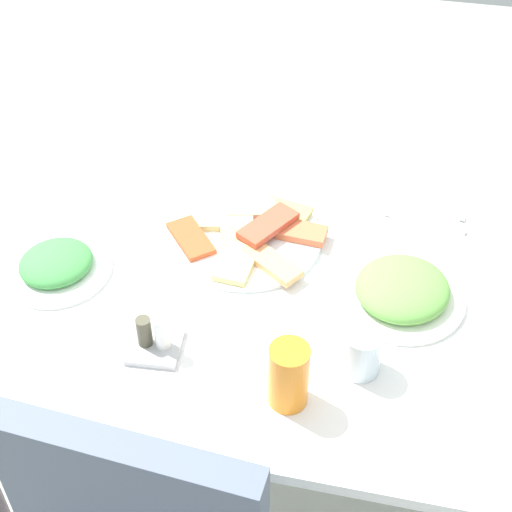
{
  "coord_description": "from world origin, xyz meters",
  "views": [
    {
      "loc": [
        -0.2,
        1.0,
        1.77
      ],
      "look_at": [
        0.02,
        -0.05,
        0.77
      ],
      "focal_mm": 54.11,
      "sensor_mm": 36.0,
      "label": 1
    }
  ],
  "objects_px": {
    "condiment_caddy": "(154,340)",
    "spoon": "(425,222)",
    "salad_plate_greens": "(402,290)",
    "fork": "(425,211)",
    "paper_napkin": "(425,218)",
    "dining_table": "(263,319)",
    "drinking_glass": "(361,352)",
    "salad_plate_rice": "(56,265)",
    "soda_can": "(289,375)",
    "pide_platter": "(249,236)"
  },
  "relations": [
    {
      "from": "condiment_caddy",
      "to": "spoon",
      "type": "bearing_deg",
      "value": -135.19
    },
    {
      "from": "salad_plate_greens",
      "to": "fork",
      "type": "height_order",
      "value": "salad_plate_greens"
    },
    {
      "from": "paper_napkin",
      "to": "condiment_caddy",
      "type": "xyz_separation_m",
      "value": [
        0.44,
        0.45,
        0.02
      ]
    },
    {
      "from": "dining_table",
      "to": "spoon",
      "type": "xyz_separation_m",
      "value": [
        -0.29,
        -0.25,
        0.09
      ]
    },
    {
      "from": "drinking_glass",
      "to": "spoon",
      "type": "bearing_deg",
      "value": -102.23
    },
    {
      "from": "salad_plate_rice",
      "to": "soda_can",
      "type": "relative_size",
      "value": 1.71
    },
    {
      "from": "fork",
      "to": "condiment_caddy",
      "type": "relative_size",
      "value": 1.68
    },
    {
      "from": "pide_platter",
      "to": "paper_napkin",
      "type": "height_order",
      "value": "pide_platter"
    },
    {
      "from": "pide_platter",
      "to": "condiment_caddy",
      "type": "bearing_deg",
      "value": 72.64
    },
    {
      "from": "salad_plate_greens",
      "to": "drinking_glass",
      "type": "distance_m",
      "value": 0.19
    },
    {
      "from": "dining_table",
      "to": "paper_napkin",
      "type": "xyz_separation_m",
      "value": [
        -0.29,
        -0.27,
        0.09
      ]
    },
    {
      "from": "dining_table",
      "to": "salad_plate_rice",
      "type": "height_order",
      "value": "salad_plate_rice"
    },
    {
      "from": "dining_table",
      "to": "pide_platter",
      "type": "xyz_separation_m",
      "value": [
        0.06,
        -0.12,
        0.1
      ]
    },
    {
      "from": "drinking_glass",
      "to": "paper_napkin",
      "type": "relative_size",
      "value": 0.61
    },
    {
      "from": "drinking_glass",
      "to": "paper_napkin",
      "type": "height_order",
      "value": "drinking_glass"
    },
    {
      "from": "spoon",
      "to": "paper_napkin",
      "type": "bearing_deg",
      "value": -80.51
    },
    {
      "from": "drinking_glass",
      "to": "spoon",
      "type": "xyz_separation_m",
      "value": [
        -0.09,
        -0.41,
        -0.04
      ]
    },
    {
      "from": "salad_plate_greens",
      "to": "drinking_glass",
      "type": "xyz_separation_m",
      "value": [
        0.06,
        0.18,
        0.02
      ]
    },
    {
      "from": "salad_plate_greens",
      "to": "spoon",
      "type": "xyz_separation_m",
      "value": [
        -0.03,
        -0.22,
        -0.02
      ]
    },
    {
      "from": "soda_can",
      "to": "fork",
      "type": "relative_size",
      "value": 0.75
    },
    {
      "from": "pide_platter",
      "to": "drinking_glass",
      "type": "bearing_deg",
      "value": 132.36
    },
    {
      "from": "pide_platter",
      "to": "salad_plate_greens",
      "type": "distance_m",
      "value": 0.33
    },
    {
      "from": "salad_plate_greens",
      "to": "fork",
      "type": "bearing_deg",
      "value": -96.8
    },
    {
      "from": "soda_can",
      "to": "condiment_caddy",
      "type": "xyz_separation_m",
      "value": [
        0.24,
        -0.06,
        -0.04
      ]
    },
    {
      "from": "pide_platter",
      "to": "spoon",
      "type": "distance_m",
      "value": 0.36
    },
    {
      "from": "pide_platter",
      "to": "salad_plate_rice",
      "type": "xyz_separation_m",
      "value": [
        0.34,
        0.16,
        0.0
      ]
    },
    {
      "from": "soda_can",
      "to": "drinking_glass",
      "type": "distance_m",
      "value": 0.14
    },
    {
      "from": "soda_can",
      "to": "fork",
      "type": "bearing_deg",
      "value": -110.23
    },
    {
      "from": "fork",
      "to": "spoon",
      "type": "relative_size",
      "value": 0.96
    },
    {
      "from": "drinking_glass",
      "to": "pide_platter",
      "type": "bearing_deg",
      "value": -47.64
    },
    {
      "from": "soda_can",
      "to": "paper_napkin",
      "type": "xyz_separation_m",
      "value": [
        -0.2,
        -0.51,
        -0.06
      ]
    },
    {
      "from": "dining_table",
      "to": "paper_napkin",
      "type": "distance_m",
      "value": 0.4
    },
    {
      "from": "pide_platter",
      "to": "fork",
      "type": "bearing_deg",
      "value": -154.67
    },
    {
      "from": "pide_platter",
      "to": "fork",
      "type": "relative_size",
      "value": 1.99
    },
    {
      "from": "paper_napkin",
      "to": "fork",
      "type": "bearing_deg",
      "value": -90.0
    },
    {
      "from": "salad_plate_rice",
      "to": "soda_can",
      "type": "height_order",
      "value": "soda_can"
    },
    {
      "from": "drinking_glass",
      "to": "paper_napkin",
      "type": "xyz_separation_m",
      "value": [
        -0.09,
        -0.42,
        -0.04
      ]
    },
    {
      "from": "pide_platter",
      "to": "spoon",
      "type": "height_order",
      "value": "pide_platter"
    },
    {
      "from": "dining_table",
      "to": "condiment_caddy",
      "type": "bearing_deg",
      "value": 50.92
    },
    {
      "from": "salad_plate_rice",
      "to": "fork",
      "type": "distance_m",
      "value": 0.76
    },
    {
      "from": "dining_table",
      "to": "drinking_glass",
      "type": "relative_size",
      "value": 12.69
    },
    {
      "from": "salad_plate_rice",
      "to": "fork",
      "type": "height_order",
      "value": "salad_plate_rice"
    },
    {
      "from": "dining_table",
      "to": "salad_plate_greens",
      "type": "height_order",
      "value": "salad_plate_greens"
    },
    {
      "from": "salad_plate_greens",
      "to": "drinking_glass",
      "type": "relative_size",
      "value": 2.77
    },
    {
      "from": "condiment_caddy",
      "to": "fork",
      "type": "bearing_deg",
      "value": -132.92
    },
    {
      "from": "drinking_glass",
      "to": "fork",
      "type": "xyz_separation_m",
      "value": [
        -0.09,
        -0.44,
        -0.04
      ]
    },
    {
      "from": "salad_plate_rice",
      "to": "paper_napkin",
      "type": "bearing_deg",
      "value": -155.74
    },
    {
      "from": "condiment_caddy",
      "to": "drinking_glass",
      "type": "bearing_deg",
      "value": -174.89
    },
    {
      "from": "salad_plate_greens",
      "to": "condiment_caddy",
      "type": "height_order",
      "value": "condiment_caddy"
    },
    {
      "from": "paper_napkin",
      "to": "spoon",
      "type": "height_order",
      "value": "spoon"
    }
  ]
}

